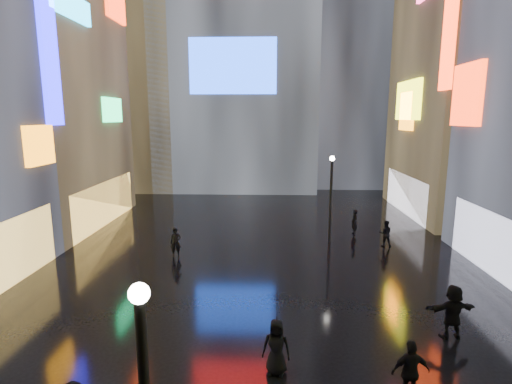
{
  "coord_description": "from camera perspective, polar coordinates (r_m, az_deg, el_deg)",
  "views": [
    {
      "loc": [
        0.46,
        -0.89,
        7.44
      ],
      "look_at": [
        0.0,
        12.0,
        5.0
      ],
      "focal_mm": 28.0,
      "sensor_mm": 36.0,
      "label": 1
    }
  ],
  "objects": [
    {
      "name": "building_left_far",
      "position": [
        31.72,
        -30.45,
        15.69
      ],
      "size": [
        10.28,
        12.0,
        22.0
      ],
      "color": "black",
      "rests_on": "ground"
    },
    {
      "name": "umbrella_2",
      "position": [
        11.85,
        2.99,
        -16.06
      ],
      "size": [
        1.02,
        1.04,
        0.82
      ],
      "primitive_type": "imported",
      "rotation": [
        0.0,
        0.0,
        3.29
      ],
      "color": "black",
      "rests_on": "pedestrian_4"
    },
    {
      "name": "pedestrian_3",
      "position": [
        12.16,
        21.21,
        -22.8
      ],
      "size": [
        1.05,
        0.52,
        1.73
      ],
      "primitive_type": "imported",
      "rotation": [
        0.0,
        0.0,
        3.24
      ],
      "color": "black",
      "rests_on": "ground"
    },
    {
      "name": "pedestrian_8",
      "position": [
        26.35,
        13.88,
        -4.19
      ],
      "size": [
        0.48,
        0.65,
        1.62
      ],
      "primitive_type": "imported",
      "rotation": [
        0.0,
        0.0,
        4.87
      ],
      "color": "black",
      "rests_on": "ground"
    },
    {
      "name": "pedestrian_4",
      "position": [
        12.47,
        2.93,
        -21.23
      ],
      "size": [
        0.91,
        0.67,
        1.69
      ],
      "primitive_type": "imported",
      "rotation": [
        0.0,
        0.0,
        -0.17
      ],
      "color": "black",
      "rests_on": "ground"
    },
    {
      "name": "pedestrian_6",
      "position": [
        22.02,
        -11.41,
        -7.08
      ],
      "size": [
        0.64,
        0.48,
        1.59
      ],
      "primitive_type": "imported",
      "rotation": [
        0.0,
        0.0,
        0.18
      ],
      "color": "black",
      "rests_on": "ground"
    },
    {
      "name": "tower_flank_left",
      "position": [
        45.61,
        -17.27,
        17.24
      ],
      "size": [
        10.0,
        10.0,
        26.0
      ],
      "primitive_type": "cube",
      "color": "black",
      "rests_on": "ground"
    },
    {
      "name": "building_right_far",
      "position": [
        35.18,
        30.15,
        20.04
      ],
      "size": [
        10.28,
        12.0,
        28.0
      ],
      "color": "black",
      "rests_on": "ground"
    },
    {
      "name": "lamp_far",
      "position": [
        24.0,
        10.66,
        -0.28
      ],
      "size": [
        0.3,
        0.3,
        5.2
      ],
      "color": "black",
      "rests_on": "ground"
    },
    {
      "name": "pedestrian_5",
      "position": [
        15.59,
        26.27,
        -15.09
      ],
      "size": [
        1.81,
        0.78,
        1.89
      ],
      "primitive_type": "imported",
      "rotation": [
        0.0,
        0.0,
        3.27
      ],
      "color": "black",
      "rests_on": "ground"
    },
    {
      "name": "pedestrian_7",
      "position": [
        24.48,
        17.99,
        -5.65
      ],
      "size": [
        0.8,
        0.66,
        1.53
      ],
      "primitive_type": "imported",
      "rotation": [
        0.0,
        0.0,
        3.04
      ],
      "color": "black",
      "rests_on": "ground"
    },
    {
      "name": "tower_flank_right",
      "position": [
        48.62,
        13.05,
        21.78
      ],
      "size": [
        12.0,
        12.0,
        34.0
      ],
      "primitive_type": "cube",
      "color": "black",
      "rests_on": "ground"
    },
    {
      "name": "ground",
      "position": [
        22.18,
        0.74,
        -8.89
      ],
      "size": [
        140.0,
        140.0,
        0.0
      ],
      "primitive_type": "plane",
      "color": "black",
      "rests_on": "ground"
    }
  ]
}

